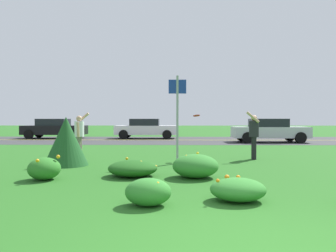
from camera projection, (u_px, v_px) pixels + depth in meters
ground_plane at (197, 155)px, 12.64m from camera, size 120.00×120.00×0.00m
highway_strip at (188, 140)px, 21.92m from camera, size 120.00×8.38×0.01m
highway_center_stripe at (188, 140)px, 21.92m from camera, size 120.00×0.16×0.00m
daylily_clump_front_center at (133, 168)px, 8.04m from camera, size 1.23×1.16×0.43m
daylily_clump_mid_left at (238, 189)px, 5.60m from camera, size 0.97×0.82×0.43m
daylily_clump_mid_center at (195, 166)px, 7.84m from camera, size 1.12×1.04×0.58m
daylily_clump_near_camera at (44, 169)px, 7.57m from camera, size 0.75×0.77×0.58m
daylily_clump_front_left at (148, 192)px, 5.30m from camera, size 0.76×0.61×0.45m
sign_post_near_path at (177, 111)px, 10.31m from camera, size 0.56×0.10×2.81m
evergreen_shrub_side at (66, 141)px, 9.91m from camera, size 1.34×1.34×1.50m
person_thrower_white_shirt at (79, 133)px, 11.72m from camera, size 0.49×0.49×1.67m
person_catcher_dark_shirt at (254, 133)px, 11.41m from camera, size 0.49×0.49×1.70m
frisbee_red at (197, 116)px, 11.37m from camera, size 0.25×0.24×0.09m
car_black_center_left at (54, 128)px, 23.98m from camera, size 4.50×2.00×1.45m
car_white_center_right at (146, 128)px, 23.84m from camera, size 4.50×2.00×1.45m
car_silver_rightmost at (269, 130)px, 19.92m from camera, size 4.50×2.00×1.45m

